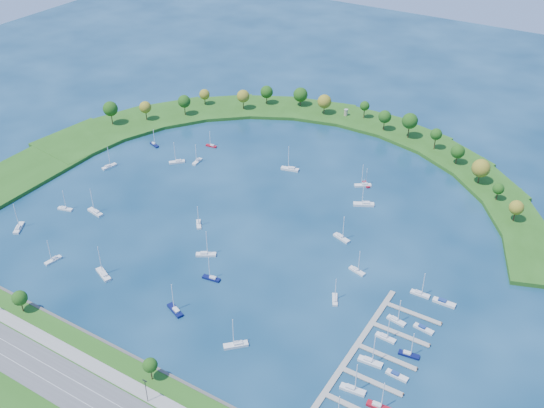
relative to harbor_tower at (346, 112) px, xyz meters
The scene contains 38 objects.
ground 117.50m from the harbor_tower, 85.30° to the right, with size 700.00×700.00×0.00m, color #07243D.
south_shoreline 240.13m from the harbor_tower, 87.70° to the right, with size 420.00×43.10×11.60m.
breakwater 77.61m from the harbor_tower, 118.25° to the right, with size 286.74×247.64×2.00m.
breakwater_trees 30.39m from the harbor_tower, 101.14° to the right, with size 240.29×94.52×15.43m.
harbor_tower is the anchor object (origin of this frame).
dock_system 201.79m from the harbor_tower, 61.93° to the right, with size 24.28×82.00×1.60m.
moored_boat_0 202.16m from the harbor_tower, 112.76° to the right, with size 6.97×9.02×13.31m.
moored_boat_1 178.81m from the harbor_tower, 113.74° to the right, with size 7.77×3.92×11.00m.
moored_boat_2 200.23m from the harbor_tower, 103.31° to the right, with size 3.43×7.94×11.30m.
moored_boat_3 168.28m from the harbor_tower, 109.86° to the right, with size 9.58×4.16×13.63m.
moored_boat_4 157.42m from the harbor_tower, 87.05° to the right, with size 8.84×6.78×13.02m.
moored_boat_5 168.96m from the harbor_tower, 65.65° to the right, with size 5.15×7.37×10.66m.
moored_boat_6 119.09m from the harbor_tower, 131.14° to the right, with size 7.48×4.31×10.62m.
moored_boat_7 150.04m from the harbor_tower, 62.37° to the right, with size 7.96×4.01×11.27m.
moored_boat_8 140.48m from the harbor_tower, 93.49° to the right, with size 6.26×6.98×10.80m.
moored_boat_9 127.04m from the harbor_tower, 65.06° to the right, with size 8.95×5.03×12.68m.
moored_boat_10 79.51m from the harbor_tower, 56.49° to the right, with size 5.94×5.80×9.54m.
moored_boat_11 170.17m from the harbor_tower, 83.35° to the right, with size 8.02×3.25×11.45m.
moored_boat_12 73.46m from the harbor_tower, 88.10° to the right, with size 10.05×4.87×14.24m.
moored_boat_13 103.10m from the harbor_tower, 116.13° to the right, with size 2.99×7.87×11.29m.
moored_boat_14 98.45m from the harbor_tower, 58.95° to the right, with size 10.37×7.28×15.01m.
moored_boat_15 88.86m from the harbor_tower, 123.92° to the right, with size 6.73×2.52×9.66m.
moored_boat_16 80.52m from the harbor_tower, 57.81° to the right, with size 8.47×6.89×12.68m.
moored_boat_17 193.11m from the harbor_tower, 84.34° to the right, with size 9.30×5.77×13.25m.
moored_boat_18 112.84m from the harbor_tower, 118.88° to the right, with size 7.81×7.83×12.70m.
moored_boat_19 147.36m from the harbor_tower, 124.15° to the right, with size 4.20×8.70×12.33m.
moored_boat_20 201.30m from the harbor_tower, 75.69° to the right, with size 8.33×8.23×13.45m.
moored_boat_21 191.83m from the harbor_tower, 96.11° to the right, with size 10.29×6.40×14.67m.
docked_boat_2 213.81m from the harbor_tower, 63.58° to the right, with size 9.12×3.41×13.09m.
docked_boat_3 220.41m from the harbor_tower, 61.36° to the right, with size 8.67×2.98×12.54m.
docked_boat_4 200.85m from the harbor_tower, 61.73° to the right, with size 9.11×3.17×13.14m.
docked_boat_5 206.80m from the harbor_tower, 59.29° to the right, with size 8.12×2.70×1.63m.
docked_boat_6 188.70m from the harbor_tower, 59.71° to the right, with size 7.99×2.67×11.57m.
docked_boat_7 197.11m from the harbor_tower, 57.58° to the right, with size 7.90×3.18×11.28m.
docked_boat_8 179.66m from the harbor_tower, 58.01° to the right, with size 7.95×3.37×11.32m.
docked_boat_9 184.37m from the harbor_tower, 55.05° to the right, with size 8.10×3.17×1.61m.
docked_boat_10 164.92m from the harbor_tower, 53.73° to the right, with size 7.90×2.38×11.54m.
docked_boat_11 170.98m from the harbor_tower, 51.04° to the right, with size 9.16×2.71×1.86m.
Camera 1 is at (137.07, -211.59, 170.72)m, focal length 41.58 mm.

